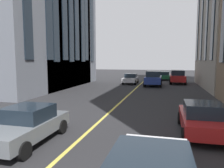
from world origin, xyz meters
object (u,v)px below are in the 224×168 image
car_red_parked_a (203,118)px  car_green_trailing (164,76)px  car_white_near (131,79)px  car_red_mid (177,77)px  car_blue_far (153,78)px  car_grey_parked_b (27,125)px

car_red_parked_a → car_green_trailing: same height
car_white_near → car_red_mid: bearing=-74.4°
car_red_mid → car_blue_far: size_ratio=1.00×
car_grey_parked_b → car_blue_far: (20.39, -3.66, 0.27)m
car_red_parked_a → car_red_mid: size_ratio=0.83×
car_green_trailing → car_white_near: size_ratio=1.00×
car_red_mid → car_white_near: bearing=105.6°
car_grey_parked_b → car_red_mid: car_red_mid is taller
car_white_near → car_blue_far: size_ratio=0.83×
car_grey_parked_b → car_red_parked_a: size_ratio=1.00×
car_red_mid → car_red_parked_a: bearing=-180.0°
car_red_parked_a → car_green_trailing: (26.56, 1.86, 0.00)m
car_white_near → car_grey_parked_b: bearing=178.8°
car_green_trailing → car_red_mid: bearing=-160.5°
car_grey_parked_b → car_green_trailing: bearing=-9.5°
car_green_trailing → car_white_near: 8.32m
car_green_trailing → car_grey_parked_b: bearing=170.5°
car_grey_parked_b → car_white_near: bearing=-1.2°
car_red_parked_a → car_blue_far: 18.03m
car_red_mid → car_green_trailing: size_ratio=1.21×
car_red_parked_a → car_blue_far: car_blue_far is taller
car_grey_parked_b → car_green_trailing: size_ratio=1.00×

